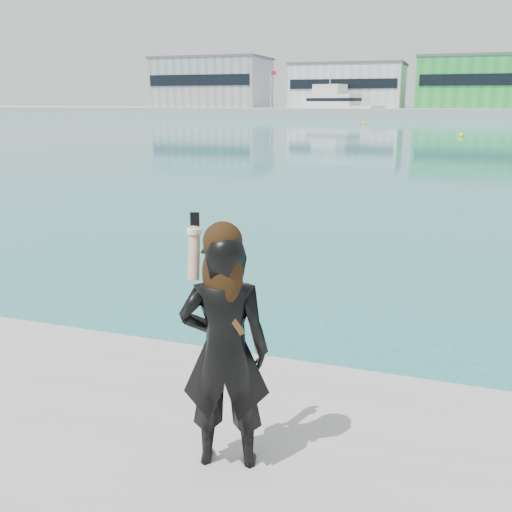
# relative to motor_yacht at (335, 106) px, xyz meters

# --- Properties ---
(ground) EXTENTS (500.00, 500.00, 0.00)m
(ground) POSITION_rel_motor_yacht_xyz_m (22.65, -117.33, -2.52)
(ground) COLOR #1B7C7B
(ground) RESTS_ON ground
(far_quay) EXTENTS (320.00, 40.00, 2.00)m
(far_quay) POSITION_rel_motor_yacht_xyz_m (22.65, 12.67, -1.52)
(far_quay) COLOR #9E9E99
(far_quay) RESTS_ON ground
(warehouse_grey_left) EXTENTS (26.52, 16.36, 11.50)m
(warehouse_grey_left) POSITION_rel_motor_yacht_xyz_m (-32.35, 10.65, 5.24)
(warehouse_grey_left) COLOR gray
(warehouse_grey_left) RESTS_ON far_quay
(warehouse_white) EXTENTS (24.48, 15.35, 9.50)m
(warehouse_white) POSITION_rel_motor_yacht_xyz_m (0.65, 10.65, 4.24)
(warehouse_white) COLOR silver
(warehouse_white) RESTS_ON far_quay
(warehouse_green) EXTENTS (30.60, 16.36, 10.50)m
(warehouse_green) POSITION_rel_motor_yacht_xyz_m (30.65, 10.65, 4.74)
(warehouse_green) COLOR green
(warehouse_green) RESTS_ON far_quay
(flagpole_left) EXTENTS (1.28, 0.16, 8.00)m
(flagpole_left) POSITION_rel_motor_yacht_xyz_m (-15.26, 3.67, 4.02)
(flagpole_left) COLOR silver
(flagpole_left) RESTS_ON far_quay
(motor_yacht) EXTENTS (19.74, 12.43, 8.95)m
(motor_yacht) POSITION_rel_motor_yacht_xyz_m (0.00, 0.00, 0.00)
(motor_yacht) COLOR silver
(motor_yacht) RESTS_ON ground
(buoy_near) EXTENTS (0.50, 0.50, 0.50)m
(buoy_near) POSITION_rel_motor_yacht_xyz_m (24.73, -60.13, -2.52)
(buoy_near) COLOR #FFFD0D
(buoy_near) RESTS_ON ground
(buoy_far) EXTENTS (0.50, 0.50, 0.50)m
(buoy_far) POSITION_rel_motor_yacht_xyz_m (10.91, -32.13, -2.52)
(buoy_far) COLOR #FFFD0D
(buoy_far) RESTS_ON ground
(woman) EXTENTS (0.75, 0.59, 1.90)m
(woman) POSITION_rel_motor_yacht_xyz_m (22.65, -118.20, -0.76)
(woman) COLOR black
(woman) RESTS_ON near_quay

